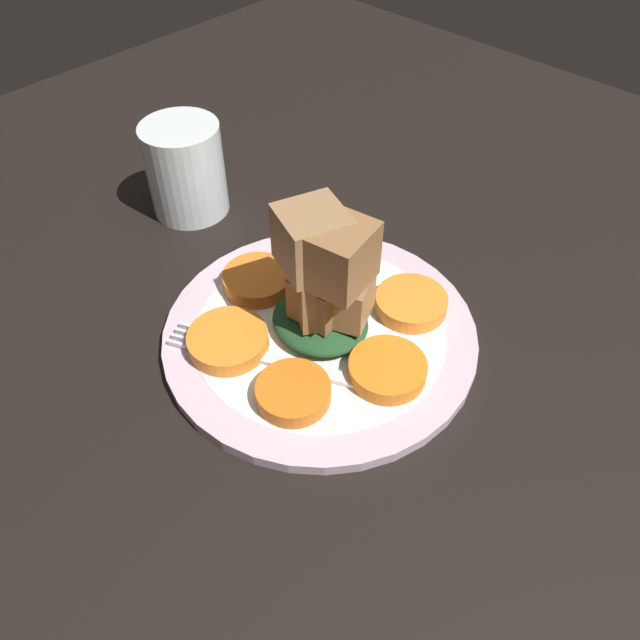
% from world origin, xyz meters
% --- Properties ---
extents(table_slab, '(1.20, 1.20, 0.02)m').
position_xyz_m(table_slab, '(0.00, 0.00, 0.01)').
color(table_slab, black).
rests_on(table_slab, ground).
extents(plate, '(0.26, 0.26, 0.01)m').
position_xyz_m(plate, '(0.00, 0.00, 0.03)').
color(plate, silver).
rests_on(plate, table_slab).
extents(carrot_slice_0, '(0.06, 0.06, 0.01)m').
position_xyz_m(carrot_slice_0, '(-0.08, 0.00, 0.04)').
color(carrot_slice_0, orange).
rests_on(carrot_slice_0, plate).
extents(carrot_slice_1, '(0.06, 0.06, 0.01)m').
position_xyz_m(carrot_slice_1, '(-0.04, -0.06, 0.04)').
color(carrot_slice_1, orange).
rests_on(carrot_slice_1, plate).
extents(carrot_slice_2, '(0.06, 0.06, 0.01)m').
position_xyz_m(carrot_slice_2, '(0.03, -0.07, 0.04)').
color(carrot_slice_2, orange).
rests_on(carrot_slice_2, plate).
extents(carrot_slice_3, '(0.06, 0.06, 0.01)m').
position_xyz_m(carrot_slice_3, '(0.07, -0.00, 0.04)').
color(carrot_slice_3, orange).
rests_on(carrot_slice_3, plate).
extents(carrot_slice_4, '(0.06, 0.06, 0.01)m').
position_xyz_m(carrot_slice_4, '(0.04, 0.07, 0.04)').
color(carrot_slice_4, orange).
rests_on(carrot_slice_4, plate).
extents(carrot_slice_5, '(0.05, 0.05, 0.01)m').
position_xyz_m(carrot_slice_5, '(-0.03, 0.06, 0.04)').
color(carrot_slice_5, orange).
rests_on(carrot_slice_5, plate).
extents(center_pile, '(0.08, 0.07, 0.11)m').
position_xyz_m(center_pile, '(0.00, 0.00, 0.08)').
color(center_pile, '#1E4723').
rests_on(center_pile, plate).
extents(fork, '(0.17, 0.09, 0.00)m').
position_xyz_m(fork, '(-0.00, -0.05, 0.03)').
color(fork, silver).
rests_on(fork, plate).
extents(water_glass, '(0.08, 0.08, 0.09)m').
position_xyz_m(water_glass, '(-0.22, 0.04, 0.07)').
color(water_glass, silver).
rests_on(water_glass, table_slab).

